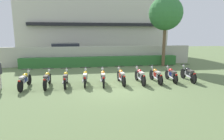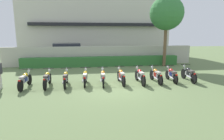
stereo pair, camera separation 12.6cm
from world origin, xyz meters
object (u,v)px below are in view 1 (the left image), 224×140
Objects in this scene: motorcycle_in_row_1 at (47,79)px; motorcycle_in_row_9 at (188,74)px; motorcycle_in_row_3 at (85,77)px; motorcycle_in_row_8 at (171,74)px; tree_near_inspector at (166,14)px; motorcycle_in_row_5 at (121,76)px; motorcycle_in_row_7 at (156,75)px; motorcycle_in_row_4 at (103,77)px; motorcycle_in_row_6 at (140,76)px; parked_car at (67,52)px; motorcycle_in_row_0 at (25,80)px; motorcycle_in_row_2 at (66,78)px.

motorcycle_in_row_1 is 8.33m from motorcycle_in_row_9.
motorcycle_in_row_3 is (2.06, 0.12, -0.01)m from motorcycle_in_row_1.
motorcycle_in_row_8 is (5.19, -0.02, -0.00)m from motorcycle_in_row_3.
tree_near_inspector is at bearing -49.38° from motorcycle_in_row_3.
motorcycle_in_row_7 reaches higher than motorcycle_in_row_5.
motorcycle_in_row_6 is (2.18, -0.02, 0.01)m from motorcycle_in_row_4.
motorcycle_in_row_6 is at bearing 92.51° from motorcycle_in_row_7.
motorcycle_in_row_1 is at bearing 90.43° from motorcycle_in_row_6.
motorcycle_in_row_9 is at bearing -91.19° from motorcycle_in_row_5.
motorcycle_in_row_9 is (1.09, -0.05, 0.02)m from motorcycle_in_row_8.
tree_near_inspector is 3.16× the size of motorcycle_in_row_5.
parked_car reaches higher than motorcycle_in_row_1.
parked_car is at bearing -1.81° from motorcycle_in_row_1.
tree_near_inspector is at bearing -33.19° from parked_car.
motorcycle_in_row_4 is 0.97× the size of motorcycle_in_row_6.
motorcycle_in_row_8 is at bearing -90.32° from motorcycle_in_row_5.
motorcycle_in_row_9 is (8.33, 0.05, 0.01)m from motorcycle_in_row_1.
tree_near_inspector is 7.02m from motorcycle_in_row_8.
motorcycle_in_row_5 is (4.12, 0.06, 0.00)m from motorcycle_in_row_1.
motorcycle_in_row_0 is 1.14m from motorcycle_in_row_1.
motorcycle_in_row_2 is at bearing 89.78° from motorcycle_in_row_7.
motorcycle_in_row_1 is 1.04× the size of motorcycle_in_row_2.
motorcycle_in_row_1 is (-9.13, -5.47, -4.10)m from tree_near_inspector.
motorcycle_in_row_3 is 2.07m from motorcycle_in_row_5.
motorcycle_in_row_5 is 0.98× the size of motorcycle_in_row_7.
motorcycle_in_row_1 is 0.98m from motorcycle_in_row_2.
motorcycle_in_row_0 is 0.99× the size of motorcycle_in_row_9.
motorcycle_in_row_9 reaches higher than motorcycle_in_row_8.
motorcycle_in_row_7 is (7.36, 0.07, 0.00)m from motorcycle_in_row_0.
motorcycle_in_row_5 is (3.14, 0.00, 0.01)m from motorcycle_in_row_2.
motorcycle_in_row_6 is at bearing 96.51° from motorcycle_in_row_8.
parked_car is at bearing 13.36° from motorcycle_in_row_3.
parked_car reaches higher than motorcycle_in_row_9.
motorcycle_in_row_2 is at bearing 92.64° from motorcycle_in_row_4.
motorcycle_in_row_6 is at bearing -88.97° from motorcycle_in_row_3.
parked_car reaches higher than motorcycle_in_row_0.
motorcycle_in_row_8 is at bearing -85.85° from motorcycle_in_row_0.
motorcycle_in_row_0 is at bearing 95.07° from motorcycle_in_row_9.
tree_near_inspector is 3.11× the size of motorcycle_in_row_1.
motorcycle_in_row_5 is 3.12m from motorcycle_in_row_8.
motorcycle_in_row_9 is at bearing -88.09° from motorcycle_in_row_6.
motorcycle_in_row_9 is (6.27, -0.07, 0.02)m from motorcycle_in_row_3.
motorcycle_in_row_3 is 0.95× the size of motorcycle_in_row_4.
motorcycle_in_row_0 is 1.05× the size of motorcycle_in_row_2.
parked_car is 10.32m from tree_near_inspector.
motorcycle_in_row_0 and motorcycle_in_row_1 have the same top height.
motorcycle_in_row_3 is 1.03× the size of motorcycle_in_row_8.
parked_car is 11.74m from motorcycle_in_row_8.
motorcycle_in_row_7 is (5.82, -9.61, -0.49)m from parked_car.
motorcycle_in_row_9 is (2.11, 0.03, 0.00)m from motorcycle_in_row_7.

